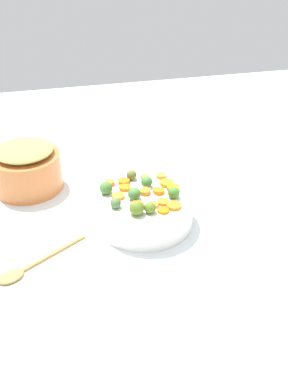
# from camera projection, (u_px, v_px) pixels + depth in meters

# --- Properties ---
(tabletop) EXTENTS (2.40, 2.40, 0.02)m
(tabletop) POSITION_uv_depth(u_px,v_px,m) (140.00, 227.00, 1.28)
(tabletop) COLOR white
(tabletop) RESTS_ON ground
(serving_bowl_carrots) EXTENTS (0.27, 0.27, 0.09)m
(serving_bowl_carrots) POSITION_uv_depth(u_px,v_px,m) (144.00, 209.00, 1.26)
(serving_bowl_carrots) COLOR white
(serving_bowl_carrots) RESTS_ON tabletop
(metal_pot) EXTENTS (0.22, 0.22, 0.12)m
(metal_pot) POSITION_uv_depth(u_px,v_px,m) (27.00, 171.00, 1.41)
(metal_pot) COLOR #CB733B
(metal_pot) RESTS_ON tabletop
(stuffing_mound) EXTENTS (0.18, 0.18, 0.03)m
(stuffing_mound) POSITION_uv_depth(u_px,v_px,m) (24.00, 150.00, 1.37)
(stuffing_mound) COLOR tan
(stuffing_mound) RESTS_ON metal_pot
(carrot_slice_0) EXTENTS (0.03, 0.03, 0.01)m
(carrot_slice_0) POSITION_uv_depth(u_px,v_px,m) (124.00, 182.00, 1.28)
(carrot_slice_0) COLOR orange
(carrot_slice_0) RESTS_ON serving_bowl_carrots
(carrot_slice_1) EXTENTS (0.05, 0.05, 0.01)m
(carrot_slice_1) POSITION_uv_depth(u_px,v_px,m) (118.00, 196.00, 1.22)
(carrot_slice_1) COLOR orange
(carrot_slice_1) RESTS_ON serving_bowl_carrots
(carrot_slice_2) EXTENTS (0.04, 0.04, 0.01)m
(carrot_slice_2) POSITION_uv_depth(u_px,v_px,m) (125.00, 188.00, 1.26)
(carrot_slice_2) COLOR orange
(carrot_slice_2) RESTS_ON serving_bowl_carrots
(carrot_slice_3) EXTENTS (0.04, 0.04, 0.01)m
(carrot_slice_3) POSITION_uv_depth(u_px,v_px,m) (110.00, 183.00, 1.28)
(carrot_slice_3) COLOR orange
(carrot_slice_3) RESTS_ON serving_bowl_carrots
(carrot_slice_4) EXTENTS (0.04, 0.04, 0.01)m
(carrot_slice_4) POSITION_uv_depth(u_px,v_px,m) (174.00, 206.00, 1.18)
(carrot_slice_4) COLOR orange
(carrot_slice_4) RESTS_ON serving_bowl_carrots
(carrot_slice_5) EXTENTS (0.03, 0.03, 0.01)m
(carrot_slice_5) POSITION_uv_depth(u_px,v_px,m) (153.00, 205.00, 1.19)
(carrot_slice_5) COLOR orange
(carrot_slice_5) RESTS_ON serving_bowl_carrots
(carrot_slice_6) EXTENTS (0.05, 0.05, 0.01)m
(carrot_slice_6) POSITION_uv_depth(u_px,v_px,m) (173.00, 188.00, 1.25)
(carrot_slice_6) COLOR orange
(carrot_slice_6) RESTS_ON serving_bowl_carrots
(carrot_slice_7) EXTENTS (0.05, 0.05, 0.01)m
(carrot_slice_7) POSITION_uv_depth(u_px,v_px,m) (167.00, 183.00, 1.28)
(carrot_slice_7) COLOR orange
(carrot_slice_7) RESTS_ON serving_bowl_carrots
(carrot_slice_8) EXTENTS (0.05, 0.05, 0.01)m
(carrot_slice_8) POSITION_uv_depth(u_px,v_px,m) (163.00, 202.00, 1.20)
(carrot_slice_8) COLOR orange
(carrot_slice_8) RESTS_ON serving_bowl_carrots
(carrot_slice_9) EXTENTS (0.04, 0.04, 0.01)m
(carrot_slice_9) POSITION_uv_depth(u_px,v_px,m) (137.00, 206.00, 1.18)
(carrot_slice_9) COLOR orange
(carrot_slice_9) RESTS_ON serving_bowl_carrots
(carrot_slice_10) EXTENTS (0.04, 0.04, 0.01)m
(carrot_slice_10) POSITION_uv_depth(u_px,v_px,m) (163.00, 210.00, 1.16)
(carrot_slice_10) COLOR orange
(carrot_slice_10) RESTS_ON serving_bowl_carrots
(carrot_slice_11) EXTENTS (0.04, 0.04, 0.01)m
(carrot_slice_11) POSITION_uv_depth(u_px,v_px,m) (161.00, 176.00, 1.31)
(carrot_slice_11) COLOR orange
(carrot_slice_11) RESTS_ON serving_bowl_carrots
(carrot_slice_12) EXTENTS (0.04, 0.04, 0.01)m
(carrot_slice_12) POSITION_uv_depth(u_px,v_px,m) (159.00, 191.00, 1.24)
(carrot_slice_12) COLOR orange
(carrot_slice_12) RESTS_ON serving_bowl_carrots
(carrot_slice_13) EXTENTS (0.04, 0.04, 0.01)m
(carrot_slice_13) POSITION_uv_depth(u_px,v_px,m) (145.00, 191.00, 1.24)
(carrot_slice_13) COLOR orange
(carrot_slice_13) RESTS_ON serving_bowl_carrots
(carrot_slice_14) EXTENTS (0.03, 0.03, 0.01)m
(carrot_slice_14) POSITION_uv_depth(u_px,v_px,m) (145.00, 177.00, 1.30)
(carrot_slice_14) COLOR orange
(carrot_slice_14) RESTS_ON serving_bowl_carrots
(brussels_sprout_0) EXTENTS (0.03, 0.03, 0.03)m
(brussels_sprout_0) POSITION_uv_depth(u_px,v_px,m) (134.00, 194.00, 1.21)
(brussels_sprout_0) COLOR #47823E
(brussels_sprout_0) RESTS_ON serving_bowl_carrots
(brussels_sprout_1) EXTENTS (0.03, 0.03, 0.03)m
(brussels_sprout_1) POSITION_uv_depth(u_px,v_px,m) (116.00, 203.00, 1.17)
(brussels_sprout_1) COLOR #4E7641
(brussels_sprout_1) RESTS_ON serving_bowl_carrots
(brussels_sprout_2) EXTENTS (0.03, 0.03, 0.03)m
(brussels_sprout_2) POSITION_uv_depth(u_px,v_px,m) (147.00, 182.00, 1.26)
(brussels_sprout_2) COLOR #43843E
(brussels_sprout_2) RESTS_ON serving_bowl_carrots
(brussels_sprout_3) EXTENTS (0.03, 0.03, 0.03)m
(brussels_sprout_3) POSITION_uv_depth(u_px,v_px,m) (174.00, 193.00, 1.21)
(brussels_sprout_3) COLOR #47812D
(brussels_sprout_3) RESTS_ON serving_bowl_carrots
(brussels_sprout_4) EXTENTS (0.03, 0.03, 0.03)m
(brussels_sprout_4) POSITION_uv_depth(u_px,v_px,m) (150.00, 208.00, 1.15)
(brussels_sprout_4) COLOR olive
(brussels_sprout_4) RESTS_ON serving_bowl_carrots
(brussels_sprout_5) EXTENTS (0.04, 0.04, 0.04)m
(brussels_sprout_5) POSITION_uv_depth(u_px,v_px,m) (106.00, 188.00, 1.23)
(brussels_sprout_5) COLOR #427C34
(brussels_sprout_5) RESTS_ON serving_bowl_carrots
(brussels_sprout_6) EXTENTS (0.03, 0.03, 0.03)m
(brussels_sprout_6) POSITION_uv_depth(u_px,v_px,m) (133.00, 175.00, 1.30)
(brussels_sprout_6) COLOR #5D6F2B
(brussels_sprout_6) RESTS_ON serving_bowl_carrots
(brussels_sprout_7) EXTENTS (0.04, 0.04, 0.04)m
(brussels_sprout_7) POSITION_uv_depth(u_px,v_px,m) (137.00, 208.00, 1.15)
(brussels_sprout_7) COLOR #5C7A26
(brussels_sprout_7) RESTS_ON serving_bowl_carrots
(wooden_spoon) EXTENTS (0.24, 0.16, 0.01)m
(wooden_spoon) POSITION_uv_depth(u_px,v_px,m) (25.00, 269.00, 1.11)
(wooden_spoon) COLOR #B08549
(wooden_spoon) RESTS_ON tabletop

